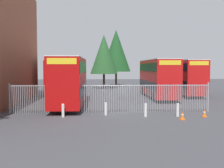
{
  "coord_description": "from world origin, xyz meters",
  "views": [
    {
      "loc": [
        -1.25,
        -20.81,
        3.57
      ],
      "look_at": [
        0.0,
        4.0,
        2.0
      ],
      "focal_mm": 43.05,
      "sensor_mm": 36.0,
      "label": 1
    }
  ],
  "objects": [
    {
      "name": "bollard_near_right",
      "position": [
        2.13,
        -1.82,
        0.47
      ],
      "size": [
        0.2,
        0.2,
        0.95
      ],
      "primitive_type": "cylinder",
      "color": "silver",
      "rests_on": "ground"
    },
    {
      "name": "palisade_fence",
      "position": [
        -0.31,
        0.0,
        1.18
      ],
      "size": [
        15.67,
        0.14,
        2.35
      ],
      "color": "gray",
      "rests_on": "ground"
    },
    {
      "name": "double_decker_bus_behind_fence_right",
      "position": [
        9.71,
        13.34,
        2.42
      ],
      "size": [
        2.54,
        10.81,
        4.42
      ],
      "color": "red",
      "rests_on": "ground"
    },
    {
      "name": "double_decker_bus_far_back",
      "position": [
        -6.37,
        15.9,
        2.42
      ],
      "size": [
        2.54,
        10.81,
        4.42
      ],
      "color": "#B70C0C",
      "rests_on": "ground"
    },
    {
      "name": "double_decker_bus_near_gate",
      "position": [
        -3.88,
        4.05,
        2.42
      ],
      "size": [
        2.54,
        10.81,
        4.42
      ],
      "color": "#B70C0C",
      "rests_on": "ground"
    },
    {
      "name": "tree_tall_back",
      "position": [
        -0.35,
        23.85,
        5.68
      ],
      "size": [
        4.52,
        4.52,
        8.92
      ],
      "color": "#4C3823",
      "rests_on": "ground"
    },
    {
      "name": "traffic_cone_by_gate",
      "position": [
        4.42,
        -3.05,
        0.29
      ],
      "size": [
        0.34,
        0.34,
        0.59
      ],
      "color": "orange",
      "rests_on": "ground"
    },
    {
      "name": "tree_short_side",
      "position": [
        2.02,
        29.03,
        6.59
      ],
      "size": [
        5.39,
        5.39,
        10.45
      ],
      "color": "#4C3823",
      "rests_on": "ground"
    },
    {
      "name": "ground_plane",
      "position": [
        0.0,
        8.0,
        0.0
      ],
      "size": [
        100.0,
        100.0,
        0.0
      ],
      "primitive_type": "plane",
      "color": "#3D3D42"
    },
    {
      "name": "bollard_near_left",
      "position": [
        -3.79,
        -1.68,
        0.47
      ],
      "size": [
        0.2,
        0.2,
        0.95
      ],
      "primitive_type": "cylinder",
      "color": "silver",
      "rests_on": "ground"
    },
    {
      "name": "double_decker_bus_behind_fence_left",
      "position": [
        5.62,
        10.05,
        2.42
      ],
      "size": [
        2.54,
        10.81,
        4.42
      ],
      "color": "red",
      "rests_on": "ground"
    },
    {
      "name": "traffic_cone_mid_forecourt",
      "position": [
        6.34,
        -2.1,
        0.29
      ],
      "size": [
        0.34,
        0.34,
        0.59
      ],
      "color": "orange",
      "rests_on": "ground"
    },
    {
      "name": "bollard_center_front",
      "position": [
        -0.72,
        -1.09,
        0.47
      ],
      "size": [
        0.2,
        0.2,
        0.95
      ],
      "primitive_type": "cylinder",
      "color": "silver",
      "rests_on": "ground"
    },
    {
      "name": "bollard_far_right",
      "position": [
        4.46,
        -1.84,
        0.47
      ],
      "size": [
        0.2,
        0.2,
        0.95
      ],
      "primitive_type": "cylinder",
      "color": "silver",
      "rests_on": "ground"
    }
  ]
}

